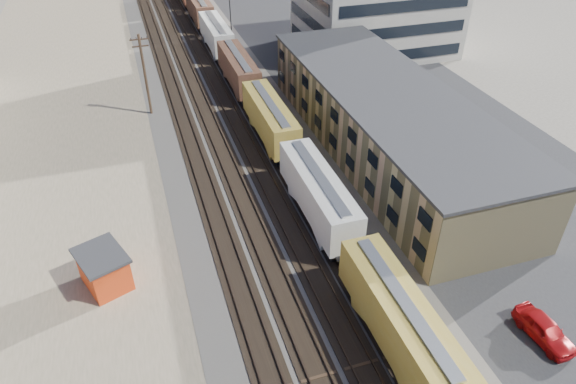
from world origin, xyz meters
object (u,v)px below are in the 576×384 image
object	(u,v)px
freight_train	(226,50)
parked_car_blue	(410,87)
parked_car_red	(545,330)
utility_pole_north	(145,73)
maintenance_shed	(104,269)

from	to	relation	value
freight_train	parked_car_blue	distance (m)	26.98
freight_train	parked_car_red	size ratio (longest dim) A/B	25.36
freight_train	utility_pole_north	distance (m)	17.19
maintenance_shed	parked_car_blue	bearing A→B (deg)	31.67
freight_train	maintenance_shed	size ratio (longest dim) A/B	23.51
freight_train	parked_car_red	bearing A→B (deg)	-79.62
parked_car_blue	maintenance_shed	bearing A→B (deg)	-175.32
freight_train	parked_car_red	world-z (taller)	freight_train
parked_car_red	utility_pole_north	bearing A→B (deg)	112.47
parked_car_red	freight_train	bearing A→B (deg)	95.67
freight_train	parked_car_red	xyz separation A→B (m)	(10.16, -55.49, -1.99)
utility_pole_north	parked_car_red	world-z (taller)	utility_pole_north
parked_car_blue	freight_train	bearing A→B (deg)	116.38
parked_car_red	parked_car_blue	distance (m)	41.06
maintenance_shed	parked_car_red	world-z (taller)	maintenance_shed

